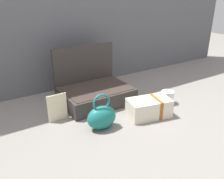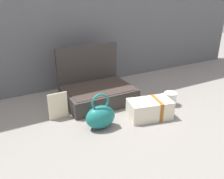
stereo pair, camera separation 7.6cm
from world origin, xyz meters
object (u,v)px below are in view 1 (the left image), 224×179
at_px(coffee_mug, 167,97).
at_px(teal_pouch_handbag, 102,117).
at_px(open_suitcase, 94,90).
at_px(cream_toiletry_bag, 149,108).
at_px(info_card_left, 57,108).

bearing_deg(coffee_mug, teal_pouch_handbag, -176.04).
distance_m(open_suitcase, cream_toiletry_bag, 0.39).
bearing_deg(cream_toiletry_bag, teal_pouch_handbag, 173.83).
height_order(open_suitcase, info_card_left, open_suitcase).
distance_m(coffee_mug, info_card_left, 0.69).
bearing_deg(open_suitcase, cream_toiletry_bag, -63.56).
bearing_deg(coffee_mug, cream_toiletry_bag, -161.85).
height_order(cream_toiletry_bag, info_card_left, info_card_left).
distance_m(cream_toiletry_bag, coffee_mug, 0.21).
xyz_separation_m(cream_toiletry_bag, coffee_mug, (0.20, 0.07, -0.01)).
relative_size(cream_toiletry_bag, info_card_left, 1.68).
xyz_separation_m(open_suitcase, info_card_left, (-0.29, -0.11, 0.00)).
relative_size(teal_pouch_handbag, info_card_left, 1.27).
relative_size(teal_pouch_handbag, cream_toiletry_bag, 0.75).
xyz_separation_m(cream_toiletry_bag, info_card_left, (-0.46, 0.23, 0.03)).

